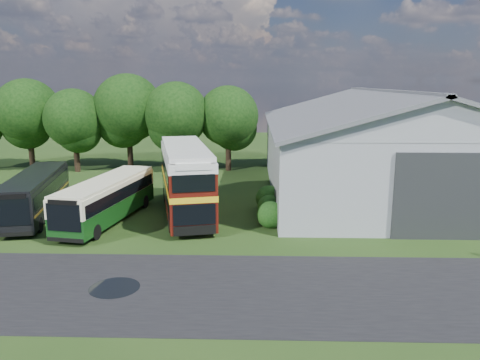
{
  "coord_description": "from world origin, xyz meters",
  "views": [
    {
      "loc": [
        4.54,
        -21.79,
        8.86
      ],
      "look_at": [
        3.66,
        8.0,
        2.53
      ],
      "focal_mm": 35.0,
      "sensor_mm": 36.0,
      "label": 1
    }
  ],
  "objects_px": {
    "storage_shed": "(384,140)",
    "bus_dark_single": "(35,194)",
    "bus_maroon_double": "(186,180)",
    "bus_green_single": "(107,199)"
  },
  "relations": [
    {
      "from": "bus_maroon_double",
      "to": "bus_dark_single",
      "type": "bearing_deg",
      "value": 171.25
    },
    {
      "from": "bus_green_single",
      "to": "bus_dark_single",
      "type": "height_order",
      "value": "bus_dark_single"
    },
    {
      "from": "storage_shed",
      "to": "bus_green_single",
      "type": "relative_size",
      "value": 2.43
    },
    {
      "from": "storage_shed",
      "to": "bus_dark_single",
      "type": "xyz_separation_m",
      "value": [
        -24.93,
        -8.12,
        -2.66
      ]
    },
    {
      "from": "bus_maroon_double",
      "to": "bus_dark_single",
      "type": "xyz_separation_m",
      "value": [
        -9.94,
        -0.74,
        -0.84
      ]
    },
    {
      "from": "bus_maroon_double",
      "to": "bus_dark_single",
      "type": "distance_m",
      "value": 10.0
    },
    {
      "from": "bus_dark_single",
      "to": "storage_shed",
      "type": "bearing_deg",
      "value": 7.18
    },
    {
      "from": "storage_shed",
      "to": "bus_maroon_double",
      "type": "bearing_deg",
      "value": -153.81
    },
    {
      "from": "storage_shed",
      "to": "bus_dark_single",
      "type": "distance_m",
      "value": 26.35
    },
    {
      "from": "bus_maroon_double",
      "to": "bus_dark_single",
      "type": "relative_size",
      "value": 1.07
    }
  ]
}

